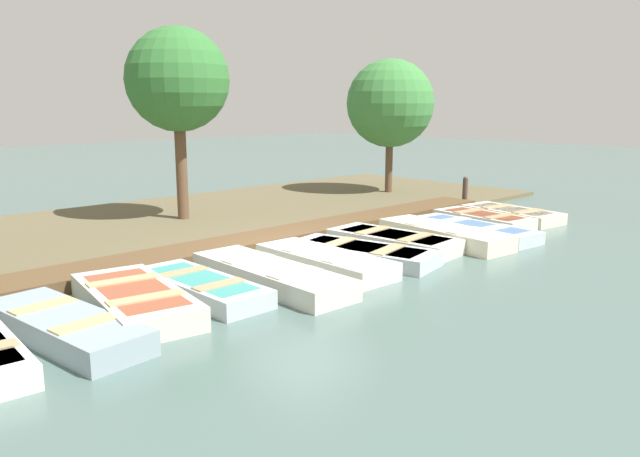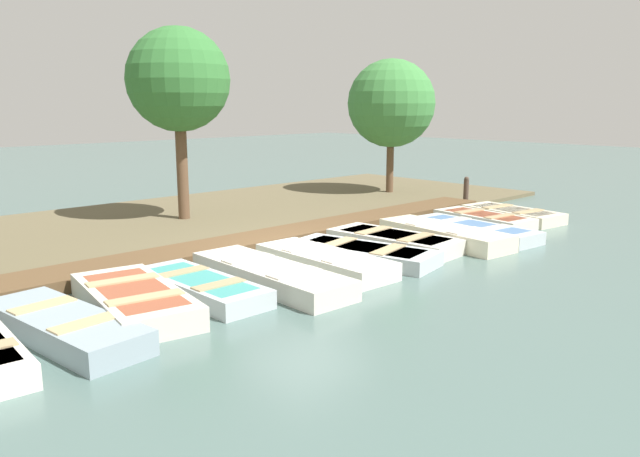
% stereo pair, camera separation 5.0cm
% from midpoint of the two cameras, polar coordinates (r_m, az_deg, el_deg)
% --- Properties ---
extents(ground_plane, '(80.00, 80.00, 0.00)m').
position_cam_midpoint_polar(ground_plane, '(13.34, -1.53, -2.59)').
color(ground_plane, '#4C6660').
extents(shore_bank, '(8.00, 24.00, 0.12)m').
position_cam_midpoint_polar(shore_bank, '(17.26, -12.81, 0.57)').
color(shore_bank, brown).
rests_on(shore_bank, ground_plane).
extents(dock_walkway, '(1.19, 15.95, 0.25)m').
position_cam_midpoint_polar(dock_walkway, '(14.37, -5.41, -1.10)').
color(dock_walkway, brown).
rests_on(dock_walkway, ground_plane).
extents(rowboat_1, '(3.13, 1.31, 0.37)m').
position_cam_midpoint_polar(rowboat_1, '(9.46, -22.45, -8.24)').
color(rowboat_1, '#8C9EA8').
rests_on(rowboat_1, ground_plane).
extents(rowboat_2, '(3.11, 1.73, 0.40)m').
position_cam_midpoint_polar(rowboat_2, '(10.24, -16.70, -6.29)').
color(rowboat_2, beige).
rests_on(rowboat_2, ground_plane).
extents(rowboat_3, '(2.85, 1.00, 0.33)m').
position_cam_midpoint_polar(rowboat_3, '(10.82, -10.94, -5.24)').
color(rowboat_3, '#B2BCC1').
rests_on(rowboat_3, ground_plane).
extents(rowboat_4, '(3.61, 1.17, 0.38)m').
position_cam_midpoint_polar(rowboat_4, '(11.29, -4.65, -4.24)').
color(rowboat_4, beige).
rests_on(rowboat_4, ground_plane).
extents(rowboat_5, '(3.10, 1.15, 0.37)m').
position_cam_midpoint_polar(rowboat_5, '(12.26, 0.31, -2.98)').
color(rowboat_5, silver).
rests_on(rowboat_5, ground_plane).
extents(rowboat_6, '(3.30, 1.78, 0.33)m').
position_cam_midpoint_polar(rowboat_6, '(13.02, 3.83, -2.23)').
color(rowboat_6, '#B2BCC1').
rests_on(rowboat_6, ground_plane).
extents(rowboat_7, '(3.12, 1.44, 0.36)m').
position_cam_midpoint_polar(rowboat_7, '(14.13, 6.67, -1.13)').
color(rowboat_7, beige).
rests_on(rowboat_7, ground_plane).
extents(rowboat_8, '(3.43, 1.44, 0.41)m').
position_cam_midpoint_polar(rowboat_8, '(14.90, 11.19, -0.51)').
color(rowboat_8, beige).
rests_on(rowboat_8, ground_plane).
extents(rowboat_9, '(3.40, 1.37, 0.33)m').
position_cam_midpoint_polar(rowboat_9, '(15.83, 13.78, -0.09)').
color(rowboat_9, '#B2BCC1').
rests_on(rowboat_9, ground_plane).
extents(rowboat_10, '(2.74, 1.38, 0.34)m').
position_cam_midpoint_polar(rowboat_10, '(17.25, 14.61, 0.83)').
color(rowboat_10, beige).
rests_on(rowboat_10, ground_plane).
extents(rowboat_11, '(2.86, 1.54, 0.33)m').
position_cam_midpoint_polar(rowboat_11, '(18.32, 17.03, 1.28)').
color(rowboat_11, beige).
rests_on(rowboat_11, ground_plane).
extents(mooring_post_far, '(0.16, 0.16, 0.94)m').
position_cam_midpoint_polar(mooring_post_far, '(20.39, 13.05, 3.37)').
color(mooring_post_far, '#47382D').
rests_on(mooring_post_far, ground_plane).
extents(park_tree_left, '(2.72, 2.72, 5.19)m').
position_cam_midpoint_polar(park_tree_left, '(17.18, -12.97, 13.03)').
color(park_tree_left, brown).
rests_on(park_tree_left, ground_plane).
extents(park_tree_center, '(3.02, 3.02, 4.72)m').
position_cam_midpoint_polar(park_tree_center, '(22.07, 6.38, 11.28)').
color(park_tree_center, brown).
rests_on(park_tree_center, ground_plane).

